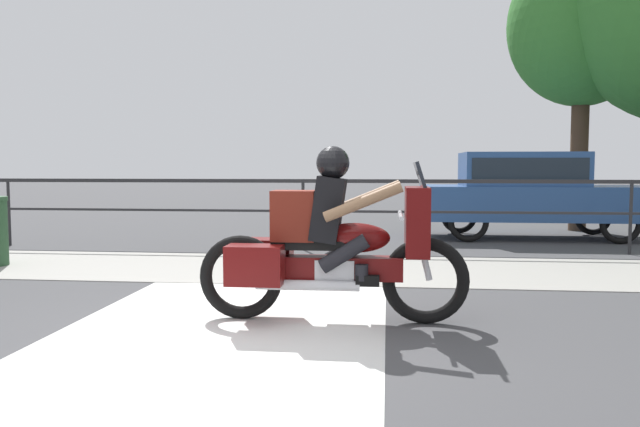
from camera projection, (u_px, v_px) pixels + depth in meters
name	position (u px, v px, depth m)	size (l,w,h in m)	color
ground_plane	(214.00, 337.00, 4.97)	(120.00, 120.00, 0.00)	#424244
sidewalk_band	(284.00, 268.00, 8.34)	(44.00, 2.40, 0.01)	#99968E
crosswalk_band	(209.00, 344.00, 4.77)	(2.69, 6.00, 0.01)	silver
fence_railing	(303.00, 194.00, 10.12)	(36.00, 0.05, 1.16)	#232326
motorcycle	(330.00, 244.00, 5.44)	(2.38, 0.76, 1.54)	black
parked_car	(529.00, 189.00, 11.75)	(4.23, 1.61, 1.62)	#284C84
tree_behind_car	(583.00, 26.00, 12.96)	(3.07, 3.07, 6.00)	#473323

